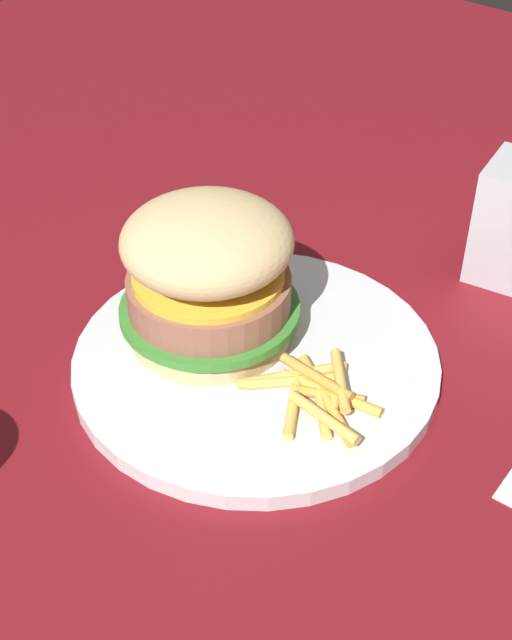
# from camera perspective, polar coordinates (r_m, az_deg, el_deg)

# --- Properties ---
(ground_plane) EXTENTS (1.60, 1.60, 0.00)m
(ground_plane) POSITION_cam_1_polar(r_m,az_deg,el_deg) (0.57, -0.41, -5.18)
(ground_plane) COLOR maroon
(plate) EXTENTS (0.25, 0.25, 0.01)m
(plate) POSITION_cam_1_polar(r_m,az_deg,el_deg) (0.59, 0.00, -2.73)
(plate) COLOR silver
(plate) RESTS_ON ground_plane
(sandwich) EXTENTS (0.13, 0.13, 0.10)m
(sandwich) POSITION_cam_1_polar(r_m,az_deg,el_deg) (0.58, -3.21, 3.11)
(sandwich) COLOR tan
(sandwich) RESTS_ON plate
(fries_pile) EXTENTS (0.08, 0.10, 0.01)m
(fries_pile) POSITION_cam_1_polar(r_m,az_deg,el_deg) (0.55, 4.13, -4.81)
(fries_pile) COLOR #E5B251
(fries_pile) RESTS_ON plate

